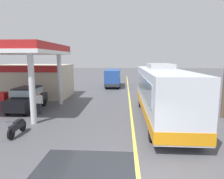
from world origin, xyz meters
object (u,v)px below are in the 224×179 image
Objects in this scene: pedestrian_by_shop at (39,102)px; minibus_opposing_lane at (113,76)px; motorcycle_parked_forecourt at (17,127)px; pedestrian_near_pump at (23,98)px; coach_bus_main at (162,94)px; car_at_pump at (27,97)px.

minibus_opposing_lane is at bearing 73.22° from pedestrian_by_shop.
motorcycle_parked_forecourt is 5.67m from pedestrian_near_pump.
minibus_opposing_lane is at bearing 104.96° from coach_bus_main.
minibus_opposing_lane is (-4.16, 15.57, -0.25)m from coach_bus_main.
car_at_pump reaches higher than pedestrian_by_shop.
minibus_opposing_lane is 3.69× the size of pedestrian_near_pump.
motorcycle_parked_forecourt is (1.95, -5.21, -0.57)m from car_at_pump.
pedestrian_near_pump and pedestrian_by_shop have the same top height.
motorcycle_parked_forecourt is 1.08× the size of pedestrian_near_pump.
car_at_pump is 0.36m from pedestrian_near_pump.
pedestrian_by_shop reaches higher than motorcycle_parked_forecourt.
coach_bus_main is 10.30m from car_at_pump.
coach_bus_main reaches higher than car_at_pump.
car_at_pump is 0.69× the size of minibus_opposing_lane.
motorcycle_parked_forecourt is at bearing -66.00° from pedestrian_near_pump.
car_at_pump is at bearing 170.54° from coach_bus_main.
minibus_opposing_lane is 3.69× the size of pedestrian_by_shop.
motorcycle_parked_forecourt is (-8.19, -3.52, -1.28)m from coach_bus_main.
minibus_opposing_lane is 19.54m from motorcycle_parked_forecourt.
coach_bus_main is 2.63× the size of car_at_pump.
coach_bus_main is 1.80× the size of minibus_opposing_lane.
motorcycle_parked_forecourt is at bearing -69.51° from car_at_pump.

